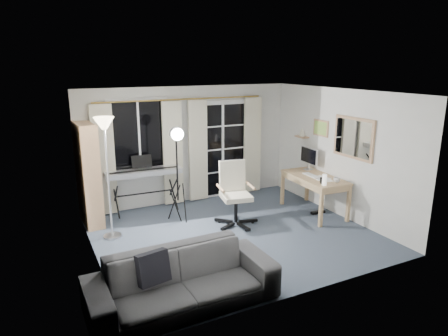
{
  "coord_description": "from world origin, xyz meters",
  "views": [
    {
      "loc": [
        -2.96,
        -5.59,
        2.84
      ],
      "look_at": [
        -0.01,
        0.35,
        1.09
      ],
      "focal_mm": 32.0,
      "sensor_mm": 36.0,
      "label": 1
    }
  ],
  "objects_px": {
    "keyboard_piano": "(144,173)",
    "sofa": "(182,272)",
    "office_chair": "(234,187)",
    "desk": "(314,181)",
    "bookshelf": "(86,177)",
    "mug": "(337,179)",
    "torchiere_lamp": "(105,142)",
    "monitor": "(309,156)",
    "studio_light": "(177,145)"
  },
  "relations": [
    {
      "from": "monitor",
      "to": "studio_light",
      "type": "bearing_deg",
      "value": 177.53
    },
    {
      "from": "bookshelf",
      "to": "keyboard_piano",
      "type": "height_order",
      "value": "bookshelf"
    },
    {
      "from": "keyboard_piano",
      "to": "studio_light",
      "type": "distance_m",
      "value": 1.09
    },
    {
      "from": "torchiere_lamp",
      "to": "office_chair",
      "type": "distance_m",
      "value": 2.36
    },
    {
      "from": "keyboard_piano",
      "to": "studio_light",
      "type": "bearing_deg",
      "value": -58.56
    },
    {
      "from": "mug",
      "to": "torchiere_lamp",
      "type": "bearing_deg",
      "value": 164.35
    },
    {
      "from": "mug",
      "to": "desk",
      "type": "bearing_deg",
      "value": 101.31
    },
    {
      "from": "keyboard_piano",
      "to": "sofa",
      "type": "relative_size",
      "value": 0.65
    },
    {
      "from": "desk",
      "to": "mug",
      "type": "bearing_deg",
      "value": -75.78
    },
    {
      "from": "keyboard_piano",
      "to": "sofa",
      "type": "distance_m",
      "value": 3.3
    },
    {
      "from": "mug",
      "to": "office_chair",
      "type": "bearing_deg",
      "value": 156.71
    },
    {
      "from": "monitor",
      "to": "desk",
      "type": "bearing_deg",
      "value": -110.67
    },
    {
      "from": "desk",
      "to": "keyboard_piano",
      "type": "bearing_deg",
      "value": 156.39
    },
    {
      "from": "bookshelf",
      "to": "studio_light",
      "type": "bearing_deg",
      "value": -27.31
    },
    {
      "from": "bookshelf",
      "to": "torchiere_lamp",
      "type": "bearing_deg",
      "value": -76.13
    },
    {
      "from": "bookshelf",
      "to": "torchiere_lamp",
      "type": "xyz_separation_m",
      "value": [
        0.24,
        -0.79,
        0.75
      ]
    },
    {
      "from": "torchiere_lamp",
      "to": "office_chair",
      "type": "height_order",
      "value": "torchiere_lamp"
    },
    {
      "from": "torchiere_lamp",
      "to": "desk",
      "type": "relative_size",
      "value": 1.44
    },
    {
      "from": "bookshelf",
      "to": "desk",
      "type": "bearing_deg",
      "value": -21.93
    },
    {
      "from": "studio_light",
      "to": "desk",
      "type": "distance_m",
      "value": 2.74
    },
    {
      "from": "office_chair",
      "to": "torchiere_lamp",
      "type": "bearing_deg",
      "value": -178.17
    },
    {
      "from": "mug",
      "to": "sofa",
      "type": "height_order",
      "value": "sofa"
    },
    {
      "from": "torchiere_lamp",
      "to": "sofa",
      "type": "bearing_deg",
      "value": -81.0
    },
    {
      "from": "keyboard_piano",
      "to": "studio_light",
      "type": "xyz_separation_m",
      "value": [
        0.42,
        -0.76,
        0.65
      ]
    },
    {
      "from": "torchiere_lamp",
      "to": "mug",
      "type": "height_order",
      "value": "torchiere_lamp"
    },
    {
      "from": "bookshelf",
      "to": "monitor",
      "type": "relative_size",
      "value": 3.48
    },
    {
      "from": "torchiere_lamp",
      "to": "keyboard_piano",
      "type": "relative_size",
      "value": 1.38
    },
    {
      "from": "monitor",
      "to": "sofa",
      "type": "relative_size",
      "value": 0.23
    },
    {
      "from": "office_chair",
      "to": "sofa",
      "type": "xyz_separation_m",
      "value": [
        -1.76,
        -2.02,
        -0.23
      ]
    },
    {
      "from": "office_chair",
      "to": "desk",
      "type": "xyz_separation_m",
      "value": [
        1.63,
        -0.24,
        -0.03
      ]
    },
    {
      "from": "keyboard_piano",
      "to": "desk",
      "type": "xyz_separation_m",
      "value": [
        2.94,
        -1.47,
        -0.15
      ]
    },
    {
      "from": "monitor",
      "to": "sofa",
      "type": "xyz_separation_m",
      "value": [
        -3.58,
        -2.23,
        -0.57
      ]
    },
    {
      "from": "office_chair",
      "to": "sofa",
      "type": "bearing_deg",
      "value": -120.21
    },
    {
      "from": "keyboard_piano",
      "to": "studio_light",
      "type": "height_order",
      "value": "studio_light"
    },
    {
      "from": "desk",
      "to": "mug",
      "type": "height_order",
      "value": "mug"
    },
    {
      "from": "keyboard_piano",
      "to": "desk",
      "type": "distance_m",
      "value": 3.29
    },
    {
      "from": "mug",
      "to": "monitor",
      "type": "bearing_deg",
      "value": 84.2
    },
    {
      "from": "bookshelf",
      "to": "desk",
      "type": "relative_size",
      "value": 1.31
    },
    {
      "from": "keyboard_piano",
      "to": "office_chair",
      "type": "bearing_deg",
      "value": -40.31
    },
    {
      "from": "bookshelf",
      "to": "mug",
      "type": "bearing_deg",
      "value": -27.53
    },
    {
      "from": "torchiere_lamp",
      "to": "monitor",
      "type": "height_order",
      "value": "torchiere_lamp"
    },
    {
      "from": "torchiere_lamp",
      "to": "studio_light",
      "type": "height_order",
      "value": "torchiere_lamp"
    },
    {
      "from": "torchiere_lamp",
      "to": "desk",
      "type": "height_order",
      "value": "torchiere_lamp"
    },
    {
      "from": "keyboard_piano",
      "to": "desk",
      "type": "bearing_deg",
      "value": -23.85
    },
    {
      "from": "studio_light",
      "to": "desk",
      "type": "relative_size",
      "value": 1.28
    },
    {
      "from": "studio_light",
      "to": "sofa",
      "type": "height_order",
      "value": "studio_light"
    },
    {
      "from": "bookshelf",
      "to": "studio_light",
      "type": "distance_m",
      "value": 1.72
    },
    {
      "from": "desk",
      "to": "monitor",
      "type": "distance_m",
      "value": 0.61
    },
    {
      "from": "torchiere_lamp",
      "to": "studio_light",
      "type": "relative_size",
      "value": 1.12
    },
    {
      "from": "sofa",
      "to": "torchiere_lamp",
      "type": "bearing_deg",
      "value": 98.22
    }
  ]
}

